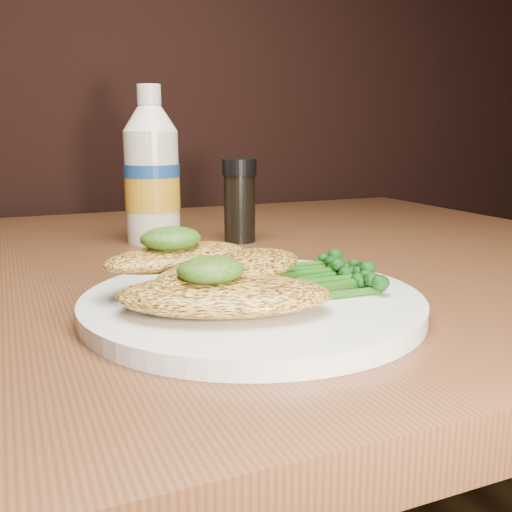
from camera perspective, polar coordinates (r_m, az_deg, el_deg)
name	(u,v)px	position (r m, az deg, el deg)	size (l,w,h in m)	color
plate	(252,303)	(0.45, -0.35, -4.61)	(0.26, 0.26, 0.01)	white
chicken_front	(224,295)	(0.41, -3.10, -3.80)	(0.15, 0.08, 0.02)	gold
chicken_mid	(232,269)	(0.45, -2.33, -1.23)	(0.14, 0.07, 0.02)	gold
chicken_back	(177,257)	(0.46, -7.65, -0.10)	(0.12, 0.06, 0.02)	gold
pesto_front	(211,270)	(0.40, -4.41, -1.34)	(0.05, 0.04, 0.02)	black
pesto_back	(171,239)	(0.46, -8.27, 1.69)	(0.05, 0.04, 0.02)	black
broccolini_bundle	(302,275)	(0.47, 4.46, -1.84)	(0.12, 0.09, 0.02)	#1F5713
mayo_bottle	(152,165)	(0.73, -10.09, 8.65)	(0.07, 0.07, 0.19)	white
pepper_grinder	(240,201)	(0.73, -1.60, 5.38)	(0.04, 0.04, 0.10)	black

